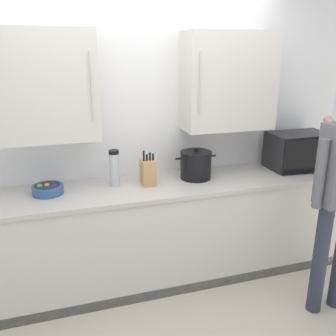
{
  "coord_description": "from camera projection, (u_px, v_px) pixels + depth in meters",
  "views": [
    {
      "loc": [
        -0.68,
        -2.01,
        1.96
      ],
      "look_at": [
        0.15,
        0.69,
        1.05
      ],
      "focal_mm": 38.95,
      "sensor_mm": 36.0,
      "label": 1
    }
  ],
  "objects": [
    {
      "name": "ground_plane",
      "position": [
        176.0,
        336.0,
        2.62
      ],
      "size": [
        9.35,
        9.35,
        0.0
      ],
      "primitive_type": "plane",
      "color": "#B7AD99"
    },
    {
      "name": "back_wall_tiled",
      "position": [
        139.0,
        106.0,
        3.11
      ],
      "size": [
        4.06,
        0.44,
        2.89
      ],
      "color": "white",
      "rests_on": "ground_plane"
    },
    {
      "name": "counter_unit",
      "position": [
        150.0,
        234.0,
        3.15
      ],
      "size": [
        3.67,
        0.64,
        0.9
      ],
      "color": "beige",
      "rests_on": "ground_plane"
    },
    {
      "name": "microwave_oven",
      "position": [
        296.0,
        151.0,
        3.4
      ],
      "size": [
        0.55,
        0.38,
        0.34
      ],
      "color": "black",
      "rests_on": "counter_unit"
    },
    {
      "name": "stock_pot",
      "position": [
        196.0,
        165.0,
        3.15
      ],
      "size": [
        0.37,
        0.27,
        0.27
      ],
      "color": "black",
      "rests_on": "counter_unit"
    },
    {
      "name": "thermos_flask",
      "position": [
        114.0,
        168.0,
        2.95
      ],
      "size": [
        0.08,
        0.08,
        0.3
      ],
      "color": "#B7BABF",
      "rests_on": "counter_unit"
    },
    {
      "name": "knife_block",
      "position": [
        148.0,
        172.0,
        3.0
      ],
      "size": [
        0.11,
        0.15,
        0.3
      ],
      "color": "tan",
      "rests_on": "counter_unit"
    },
    {
      "name": "fruit_bowl",
      "position": [
        48.0,
        189.0,
        2.82
      ],
      "size": [
        0.24,
        0.24,
        0.09
      ],
      "color": "#335684",
      "rests_on": "counter_unit"
    }
  ]
}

